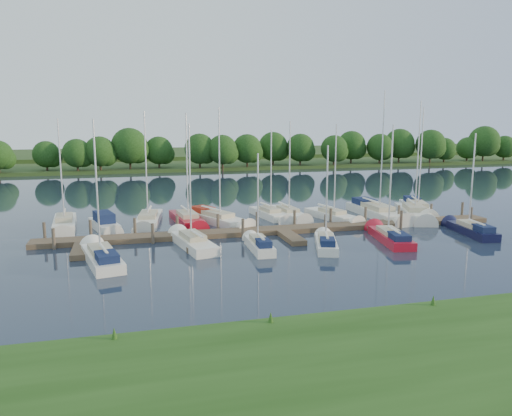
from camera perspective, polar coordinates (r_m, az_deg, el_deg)
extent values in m
plane|color=#1A2535|center=(35.56, 6.68, -5.51)|extent=(260.00, 260.00, 0.00)
cube|color=#1E4213|center=(22.27, 22.38, -15.26)|extent=(90.00, 10.00, 0.50)
cube|color=#4B3C2A|center=(42.83, 2.79, -2.51)|extent=(40.00, 2.00, 0.40)
cube|color=#4B3C2A|center=(38.16, -19.39, -4.64)|extent=(1.20, 4.00, 0.40)
cube|color=#4B3C2A|center=(38.29, -7.36, -4.09)|extent=(1.20, 4.00, 0.40)
cube|color=#4B3C2A|center=(40.05, 4.08, -3.41)|extent=(1.20, 4.00, 0.40)
cube|color=#4B3C2A|center=(43.24, 14.18, -2.68)|extent=(1.20, 4.00, 0.40)
cube|color=#4B3C2A|center=(47.58, 22.66, -2.01)|extent=(1.20, 4.00, 0.40)
cylinder|color=#473D33|center=(42.59, -23.00, -2.83)|extent=(0.24, 0.24, 2.00)
cylinder|color=#473D33|center=(42.21, -18.36, -2.65)|extent=(0.24, 0.24, 2.00)
cylinder|color=#473D33|center=(42.11, -13.67, -2.44)|extent=(0.24, 0.24, 2.00)
cylinder|color=#473D33|center=(42.29, -8.98, -2.23)|extent=(0.24, 0.24, 2.00)
cylinder|color=#473D33|center=(42.76, -4.37, -2.00)|extent=(0.24, 0.24, 2.00)
cylinder|color=#473D33|center=(43.49, 0.11, -1.76)|extent=(0.24, 0.24, 2.00)
cylinder|color=#473D33|center=(44.48, 4.42, -1.53)|extent=(0.24, 0.24, 2.00)
cylinder|color=#473D33|center=(45.72, 8.51, -1.29)|extent=(0.24, 0.24, 2.00)
cylinder|color=#473D33|center=(47.17, 12.38, -1.07)|extent=(0.24, 0.24, 2.00)
cylinder|color=#473D33|center=(48.82, 15.99, -0.85)|extent=(0.24, 0.24, 2.00)
cylinder|color=#473D33|center=(50.66, 19.36, -0.65)|extent=(0.24, 0.24, 2.00)
cylinder|color=#473D33|center=(52.66, 22.48, -0.46)|extent=(0.24, 0.24, 2.00)
cylinder|color=#473D33|center=(39.93, -22.10, -3.58)|extent=(0.24, 0.24, 2.00)
cylinder|color=#473D33|center=(39.61, -11.72, -3.15)|extent=(0.24, 0.24, 2.00)
cylinder|color=#473D33|center=(40.58, -1.51, -2.62)|extent=(0.24, 0.24, 2.00)
cylinder|color=#473D33|center=(42.77, 7.93, -2.06)|extent=(0.24, 0.24, 2.00)
cylinder|color=#473D33|center=(45.98, 16.25, -1.52)|extent=(0.24, 0.24, 2.00)
cylinder|color=#473D33|center=(50.03, 23.35, -1.04)|extent=(0.24, 0.24, 2.00)
cube|color=#243C17|center=(107.99, -7.98, 5.04)|extent=(180.00, 30.00, 0.60)
cube|color=#395425|center=(132.75, -9.28, 6.09)|extent=(220.00, 40.00, 1.40)
cylinder|color=#38281C|center=(96.52, -26.08, 4.13)|extent=(0.36, 0.36, 2.58)
sphere|color=#16350E|center=(96.31, -26.22, 5.99)|extent=(6.01, 6.01, 6.01)
sphere|color=#16350E|center=(96.31, -25.41, 5.54)|extent=(4.29, 4.29, 4.29)
cylinder|color=#38281C|center=(96.02, -23.06, 4.22)|extent=(0.36, 0.36, 2.23)
sphere|color=#16350E|center=(95.82, -23.18, 5.84)|extent=(5.21, 5.21, 5.21)
sphere|color=#16350E|center=(95.91, -22.47, 5.45)|extent=(3.72, 3.72, 3.72)
cylinder|color=#38281C|center=(94.44, -19.82, 4.27)|extent=(0.36, 0.36, 2.00)
sphere|color=#16350E|center=(94.26, -19.91, 5.75)|extent=(4.66, 4.66, 4.66)
sphere|color=#16350E|center=(94.42, -19.27, 5.39)|extent=(3.33, 3.33, 3.33)
cylinder|color=#38281C|center=(92.96, -17.22, 4.56)|extent=(0.36, 0.36, 2.72)
sphere|color=#16350E|center=(92.73, -17.33, 6.60)|extent=(6.34, 6.34, 6.34)
sphere|color=#16350E|center=(92.93, -16.45, 6.09)|extent=(4.53, 4.53, 4.53)
cylinder|color=#38281C|center=(92.47, -12.94, 4.72)|extent=(0.36, 0.36, 2.70)
sphere|color=#16350E|center=(92.24, -13.02, 6.75)|extent=(6.29, 6.29, 6.29)
sphere|color=#16350E|center=(92.54, -12.16, 6.24)|extent=(4.49, 4.49, 4.49)
cylinder|color=#38281C|center=(93.32, -10.35, 4.68)|extent=(0.36, 0.36, 2.13)
sphere|color=#16350E|center=(93.12, -10.40, 6.28)|extent=(4.98, 4.98, 4.98)
sphere|color=#16350E|center=(93.46, -9.74, 5.87)|extent=(3.56, 3.56, 3.56)
cylinder|color=#38281C|center=(94.51, -7.13, 4.81)|extent=(0.36, 0.36, 2.07)
sphere|color=#16350E|center=(94.31, -7.16, 6.34)|extent=(4.82, 4.82, 4.82)
sphere|color=#16350E|center=(94.70, -6.54, 5.95)|extent=(3.45, 3.45, 3.45)
cylinder|color=#38281C|center=(97.68, -3.77, 5.03)|extent=(0.36, 0.36, 2.05)
sphere|color=#16350E|center=(97.50, -3.78, 6.49)|extent=(4.77, 4.77, 4.77)
sphere|color=#16350E|center=(97.94, -3.21, 6.11)|extent=(3.41, 3.41, 3.41)
cylinder|color=#38281C|center=(96.54, 0.04, 5.21)|extent=(0.36, 0.36, 2.79)
sphere|color=#16350E|center=(96.32, 0.04, 7.23)|extent=(6.51, 6.51, 6.51)
sphere|color=#16350E|center=(96.92, 0.81, 6.70)|extent=(4.65, 4.65, 4.65)
cylinder|color=#38281C|center=(98.45, 2.11, 5.15)|extent=(0.36, 0.36, 2.30)
sphere|color=#16350E|center=(98.25, 2.12, 6.78)|extent=(5.36, 5.36, 5.36)
sphere|color=#16350E|center=(98.82, 2.73, 6.35)|extent=(3.83, 3.83, 3.83)
cylinder|color=#38281C|center=(99.56, 4.73, 5.15)|extent=(0.36, 0.36, 2.20)
sphere|color=#16350E|center=(99.37, 4.75, 6.70)|extent=(5.14, 5.14, 5.14)
sphere|color=#16350E|center=(99.98, 5.31, 6.29)|extent=(3.67, 3.67, 3.67)
cylinder|color=#38281C|center=(101.88, 8.07, 5.25)|extent=(0.36, 0.36, 2.40)
sphere|color=#16350E|center=(101.69, 8.12, 6.90)|extent=(5.59, 5.59, 5.59)
sphere|color=#16350E|center=(102.38, 8.68, 6.46)|extent=(3.99, 3.99, 3.99)
cylinder|color=#38281C|center=(105.14, 11.39, 5.28)|extent=(0.36, 0.36, 2.31)
sphere|color=#16350E|center=(104.96, 11.44, 6.82)|extent=(5.40, 5.40, 5.40)
sphere|color=#16350E|center=(105.69, 11.94, 6.40)|extent=(3.85, 3.85, 3.85)
cylinder|color=#38281C|center=(106.67, 13.64, 5.37)|extent=(0.36, 0.36, 2.72)
sphere|color=#16350E|center=(106.46, 13.71, 7.15)|extent=(6.35, 6.35, 6.35)
sphere|color=#16350E|center=(107.34, 14.29, 6.66)|extent=(4.53, 4.53, 4.53)
cylinder|color=#38281C|center=(108.40, 15.77, 5.33)|extent=(0.36, 0.36, 2.67)
sphere|color=#16350E|center=(108.21, 15.86, 7.05)|extent=(6.22, 6.22, 6.22)
sphere|color=#16350E|center=(109.10, 16.39, 6.58)|extent=(4.45, 4.45, 4.45)
cylinder|color=#38281C|center=(113.20, 18.69, 5.38)|extent=(0.36, 0.36, 2.72)
sphere|color=#16350E|center=(113.01, 18.78, 7.06)|extent=(6.35, 6.35, 6.35)
sphere|color=#16350E|center=(113.97, 19.28, 6.59)|extent=(4.54, 4.54, 4.54)
cylinder|color=#38281C|center=(114.88, 20.71, 5.30)|extent=(0.36, 0.36, 2.62)
sphere|color=#16350E|center=(114.69, 20.81, 6.89)|extent=(6.12, 6.12, 6.12)
sphere|color=#16350E|center=(115.66, 21.26, 6.45)|extent=(4.37, 4.37, 4.37)
cylinder|color=#38281C|center=(119.66, 22.67, 5.36)|extent=(0.36, 0.36, 2.72)
sphere|color=#16350E|center=(119.48, 22.78, 6.95)|extent=(6.36, 6.36, 6.36)
sphere|color=#16350E|center=(120.50, 23.21, 6.50)|extent=(4.54, 4.54, 4.54)
cylinder|color=#38281C|center=(121.79, 24.13, 5.22)|extent=(0.36, 0.36, 2.28)
sphere|color=#16350E|center=(121.63, 24.22, 6.52)|extent=(5.32, 5.32, 5.32)
sphere|color=#16350E|center=(122.54, 24.56, 6.16)|extent=(3.80, 3.80, 3.80)
cylinder|color=#38281C|center=(123.61, 27.13, 5.17)|extent=(0.36, 0.36, 2.80)
sphere|color=#16350E|center=(123.44, 27.26, 6.75)|extent=(6.52, 6.52, 6.52)
cube|color=white|center=(47.95, -20.99, -1.88)|extent=(2.32, 6.69, 1.16)
cone|color=white|center=(44.73, -21.13, -2.71)|extent=(1.09, 2.36, 0.92)
cube|color=#B3A98A|center=(47.49, -21.06, -1.07)|extent=(1.59, 3.05, 0.53)
cylinder|color=silver|center=(46.58, -21.41, 4.03)|extent=(0.12, 0.12, 8.87)
cylinder|color=silver|center=(48.38, -21.06, -0.37)|extent=(0.32, 2.96, 0.10)
cylinder|color=white|center=(48.38, -21.06, -0.37)|extent=(0.39, 2.64, 0.20)
cube|color=white|center=(45.98, -16.93, -2.13)|extent=(2.97, 5.40, 1.08)
cone|color=white|center=(43.53, -16.16, -2.76)|extent=(1.22, 1.71, 0.85)
cube|color=#121E41|center=(45.81, -16.98, -1.06)|extent=(2.04, 3.08, 0.97)
cube|color=white|center=(47.74, -12.13, -1.48)|extent=(3.00, 7.31, 1.06)
cone|color=white|center=(44.28, -12.58, -2.39)|extent=(1.34, 2.60, 0.99)
cube|color=#B3A98A|center=(47.26, -12.20, -0.77)|extent=(1.94, 3.38, 0.48)
cylinder|color=silver|center=(46.29, -12.46, 4.80)|extent=(0.12, 0.12, 9.58)
cylinder|color=silver|center=(48.24, -12.10, -0.09)|extent=(0.56, 3.17, 0.10)
cylinder|color=white|center=(48.24, -12.10, -0.09)|extent=(0.61, 2.84, 0.20)
cube|color=#AA0F20|center=(47.07, -7.94, -1.51)|extent=(2.70, 7.12, 1.12)
cone|color=#AA0F20|center=(43.76, -6.89, -2.36)|extent=(1.24, 2.52, 0.97)
cube|color=#B3A98A|center=(46.60, -7.86, -0.73)|extent=(1.80, 3.27, 0.51)
cylinder|color=silver|center=(45.64, -7.89, 4.79)|extent=(0.12, 0.12, 9.37)
cylinder|color=silver|center=(47.53, -8.16, -0.03)|extent=(0.45, 3.12, 0.10)
cylinder|color=white|center=(47.53, -8.16, -0.03)|extent=(0.51, 2.78, 0.20)
cube|color=white|center=(46.85, -4.64, -1.50)|extent=(4.97, 7.49, 1.12)
cone|color=white|center=(43.98, -1.88, -2.24)|extent=(2.02, 2.75, 1.02)
cube|color=#B3A98A|center=(46.42, -4.39, -0.71)|extent=(2.79, 3.63, 0.51)
cube|color=maroon|center=(48.35, -6.06, -0.18)|extent=(2.23, 2.60, 0.56)
cylinder|color=silver|center=(45.48, -4.20, 5.16)|extent=(0.12, 0.12, 9.87)
cylinder|color=silver|center=(47.23, -5.17, -0.03)|extent=(1.50, 3.02, 0.10)
cylinder|color=white|center=(47.23, -5.17, -0.03)|extent=(1.43, 2.73, 0.20)
cube|color=white|center=(49.30, 1.42, -0.90)|extent=(2.57, 6.06, 1.06)
cone|color=white|center=(46.72, 2.96, -1.52)|extent=(1.14, 2.16, 0.82)
cube|color=#B3A98A|center=(48.91, 1.57, -0.19)|extent=(1.64, 2.81, 0.48)
cylinder|color=silver|center=(48.12, 1.74, 4.23)|extent=(0.12, 0.12, 7.92)
cylinder|color=silver|center=(49.63, 1.13, 0.42)|extent=(0.53, 2.62, 0.10)
cylinder|color=white|center=(49.63, 1.13, 0.42)|extent=(0.58, 2.35, 0.20)
cube|color=white|center=(50.02, 3.50, -0.75)|extent=(2.34, 6.62, 0.96)
cone|color=white|center=(47.10, 5.03, -1.45)|extent=(1.09, 2.34, 0.91)
cube|color=#B3A98A|center=(49.62, 3.65, -0.14)|extent=(1.60, 3.02, 0.44)
cylinder|color=silver|center=(48.75, 3.86, 4.72)|extent=(0.12, 0.12, 8.77)
cylinder|color=silver|center=(50.44, 3.23, 0.43)|extent=(0.34, 2.92, 0.10)
cylinder|color=white|center=(50.44, 3.23, 0.43)|extent=(0.41, 2.61, 0.20)
cube|color=white|center=(49.14, 8.44, -1.04)|extent=(3.25, 6.53, 1.01)
cone|color=white|center=(46.73, 10.78, -1.68)|extent=(1.39, 2.35, 0.88)
cube|color=#B3A98A|center=(48.78, 8.69, -0.37)|extent=(1.97, 3.07, 0.46)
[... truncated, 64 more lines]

